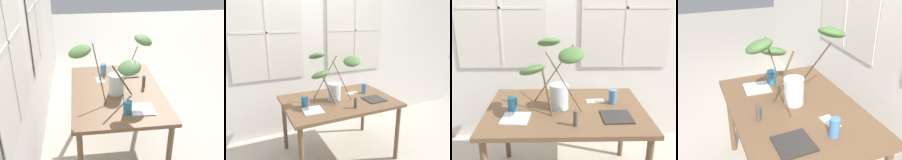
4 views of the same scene
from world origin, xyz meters
TOP-DOWN VIEW (x-y plane):
  - back_wall_with_windows at (0.00, 0.87)m, footprint 5.68×0.14m
  - dining_table at (0.00, 0.00)m, footprint 1.29×0.90m
  - vase_with_branches at (-0.10, 0.03)m, footprint 0.53×0.85m
  - drinking_glass_blue_left at (-0.43, -0.04)m, footprint 0.08×0.08m
  - drinking_glass_blue_right at (0.40, 0.09)m, footprint 0.07×0.07m
  - plate_square_left at (-0.38, -0.18)m, footprint 0.22×0.22m
  - plate_square_right at (0.38, -0.17)m, footprint 0.23×0.23m
  - napkin_folded at (0.26, 0.14)m, footprint 0.16×0.09m
  - pillar_candle at (0.06, -0.29)m, footprint 0.03×0.03m

SIDE VIEW (x-z plane):
  - dining_table at x=0.00m, z-range 0.29..1.02m
  - napkin_folded at x=0.26m, z-range 0.73..0.73m
  - plate_square_left at x=-0.38m, z-range 0.73..0.74m
  - plate_square_right at x=0.38m, z-range 0.73..0.74m
  - drinking_glass_blue_left at x=-0.43m, z-range 0.73..0.84m
  - pillar_candle at x=0.06m, z-range 0.72..0.85m
  - drinking_glass_blue_right at x=0.40m, z-range 0.73..0.85m
  - vase_with_branches at x=-0.10m, z-range 0.73..1.32m
  - back_wall_with_windows at x=0.00m, z-range 0.00..2.73m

